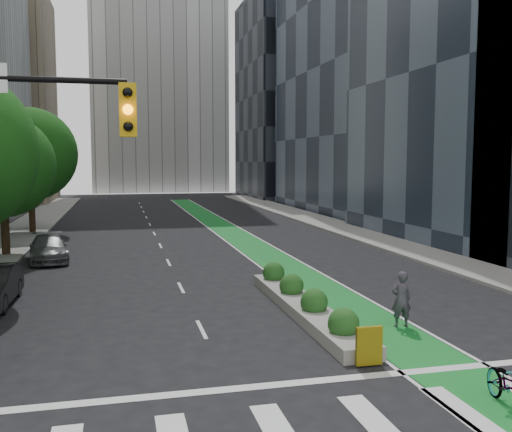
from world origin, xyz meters
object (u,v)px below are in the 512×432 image
parked_car_left_far (49,248)px  bicycle (510,386)px  cyclist (401,299)px  median_planter (304,303)px

parked_car_left_far → bicycle: bearing=-69.3°
cyclist → parked_car_left_far: size_ratio=0.39×
median_planter → cyclist: size_ratio=5.73×
median_planter → parked_car_left_far: parked_car_left_far is taller
cyclist → parked_car_left_far: bearing=-45.6°
bicycle → cyclist: (0.67, 6.04, 0.37)m
median_planter → parked_car_left_far: bearing=127.0°
bicycle → parked_car_left_far: 24.14m
bicycle → cyclist: bearing=95.2°
cyclist → parked_car_left_far: (-12.22, 15.16, -0.22)m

